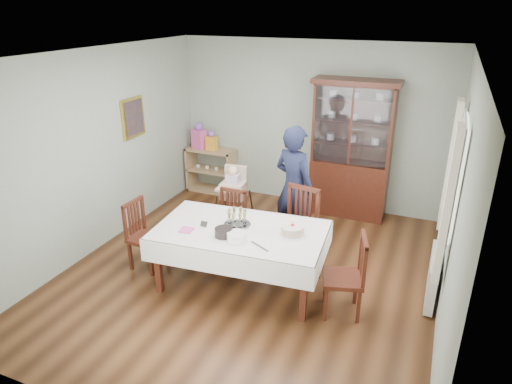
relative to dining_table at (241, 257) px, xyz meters
The scene contains 25 objects.
floor 0.48m from the dining_table, 89.19° to the left, with size 5.00×5.00×0.00m, color #593319.
room_shell 1.55m from the dining_table, 89.72° to the left, with size 5.00×5.00×5.00m.
dining_table is the anchor object (origin of this frame).
china_cabinet 2.75m from the dining_table, 73.48° to the left, with size 1.30×0.48×2.18m.
sideboard 3.10m from the dining_table, 124.25° to the left, with size 0.90×0.38×0.80m.
picture_frame 2.77m from the dining_table, 153.93° to the left, with size 0.04×0.48×0.58m, color gold.
window 2.58m from the dining_table, 14.72° to the left, with size 0.04×1.02×1.22m, color white.
curtain_left 2.41m from the dining_table, ahead, with size 0.07×0.30×1.55m, color silver.
curtain_right 2.70m from the dining_table, 29.10° to the left, with size 0.07×0.30×1.55m, color silver.
radiator 2.24m from the dining_table, 15.11° to the left, with size 0.10×0.80×0.55m, color white.
chair_far_left 0.79m from the dining_table, 126.29° to the left, with size 0.40×0.40×0.89m.
chair_far_right 0.83m from the dining_table, 56.03° to the left, with size 0.56×0.56×1.05m.
chair_end_left 1.31m from the dining_table, behind, with size 0.43×0.43×0.91m.
chair_end_right 1.27m from the dining_table, ahead, with size 0.53×0.53×0.95m.
woman 1.33m from the dining_table, 77.90° to the left, with size 0.64×0.42×1.75m, color #151931.
high_chair 1.45m from the dining_table, 118.53° to the left, with size 0.50×0.50×1.04m.
champagne_tray 0.45m from the dining_table, 133.99° to the left, with size 0.33×0.33×0.20m.
birthday_cake 0.75m from the dining_table, ahead, with size 0.31×0.31×0.21m.
plate_stack_dark 0.49m from the dining_table, 114.48° to the right, with size 0.21×0.21×0.10m, color black.
plate_stack_white 0.50m from the dining_table, 73.52° to the right, with size 0.22×0.22×0.10m, color white.
napkin_stack 0.74m from the dining_table, 153.69° to the right, with size 0.14×0.14×0.02m, color #E353A2.
cutlery 0.62m from the dining_table, behind, with size 0.11×0.16×0.01m, color silver, non-canonical shape.
cake_knife 0.61m from the dining_table, 39.32° to the right, with size 0.29×0.03×0.01m, color silver.
gift_bag_pink 3.27m from the dining_table, 127.61° to the left, with size 0.28×0.23×0.46m.
gift_bag_orange 3.12m from the dining_table, 123.94° to the left, with size 0.19×0.14×0.34m.
Camera 1 is at (2.00, -4.61, 3.22)m, focal length 32.00 mm.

